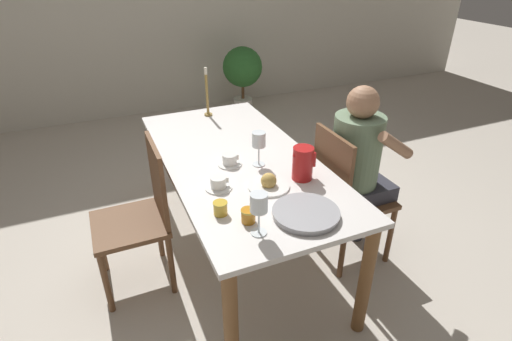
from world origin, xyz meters
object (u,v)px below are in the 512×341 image
at_px(chair_opposite, 141,214).
at_px(bread_plate, 269,183).
at_px(teacup_near_person, 219,184).
at_px(potted_plant, 243,71).
at_px(person_seated, 360,161).
at_px(red_pitcher, 303,163).
at_px(jam_jar_red, 220,208).
at_px(serving_tray, 306,213).
at_px(jam_jar_amber, 248,215).
at_px(chair_person_side, 345,194).
at_px(teacup_across, 230,160).
at_px(wine_glass_juice, 259,205).
at_px(candlestick_tall, 207,97).
at_px(wine_glass_water, 259,141).

relative_size(chair_opposite, bread_plate, 4.13).
xyz_separation_m(teacup_near_person, potted_plant, (1.23, 2.76, -0.22)).
relative_size(person_seated, potted_plant, 1.40).
relative_size(chair_opposite, potted_plant, 1.10).
bearing_deg(red_pitcher, jam_jar_red, -164.41).
xyz_separation_m(serving_tray, jam_jar_amber, (-0.27, 0.07, 0.02)).
distance_m(chair_person_side, bread_plate, 0.66).
distance_m(teacup_across, serving_tray, 0.65).
bearing_deg(serving_tray, wine_glass_juice, -173.18).
bearing_deg(candlestick_tall, jam_jar_red, -104.82).
bearing_deg(jam_jar_amber, bread_plate, 48.19).
relative_size(teacup_across, potted_plant, 0.17).
height_order(chair_person_side, serving_tray, chair_person_side).
bearing_deg(wine_glass_juice, potted_plant, 69.60).
height_order(wine_glass_water, wine_glass_juice, same).
height_order(person_seated, potted_plant, person_seated).
bearing_deg(serving_tray, red_pitcher, 63.89).
distance_m(chair_person_side, wine_glass_juice, 1.00).
distance_m(wine_glass_juice, serving_tray, 0.29).
xyz_separation_m(teacup_across, jam_jar_red, (-0.21, -0.45, 0.01)).
bearing_deg(chair_opposite, teacup_near_person, -127.29).
bearing_deg(bread_plate, teacup_near_person, 159.19).
height_order(wine_glass_juice, bread_plate, wine_glass_juice).
bearing_deg(jam_jar_amber, red_pitcher, 30.94).
bearing_deg(wine_glass_juice, jam_jar_red, 118.08).
bearing_deg(serving_tray, wine_glass_water, 89.82).
distance_m(person_seated, serving_tray, 0.76).
bearing_deg(chair_person_side, chair_opposite, -103.27).
relative_size(person_seated, red_pitcher, 6.31).
bearing_deg(chair_person_side, wine_glass_juice, -60.98).
xyz_separation_m(jam_jar_red, candlestick_tall, (0.33, 1.27, 0.11)).
bearing_deg(red_pitcher, wine_glass_juice, -139.73).
bearing_deg(serving_tray, candlestick_tall, 91.27).
distance_m(teacup_across, candlestick_tall, 0.83).
bearing_deg(wine_glass_juice, person_seated, 27.21).
bearing_deg(potted_plant, candlestick_tall, -119.19).
xyz_separation_m(teacup_near_person, jam_jar_red, (-0.07, -0.23, 0.01)).
relative_size(jam_jar_red, potted_plant, 0.08).
distance_m(teacup_near_person, potted_plant, 3.03).
relative_size(chair_person_side, red_pitcher, 4.94).
distance_m(person_seated, wine_glass_water, 0.67).
bearing_deg(wine_glass_juice, red_pitcher, 40.27).
bearing_deg(teacup_across, chair_person_side, -17.30).
height_order(wine_glass_juice, potted_plant, wine_glass_juice).
height_order(chair_opposite, serving_tray, chair_opposite).
relative_size(wine_glass_water, serving_tray, 0.64).
bearing_deg(jam_jar_red, red_pitcher, 15.59).
bearing_deg(potted_plant, jam_jar_red, -113.46).
relative_size(chair_opposite, wine_glass_water, 4.50).
xyz_separation_m(jam_jar_amber, potted_plant, (1.20, 3.09, -0.23)).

